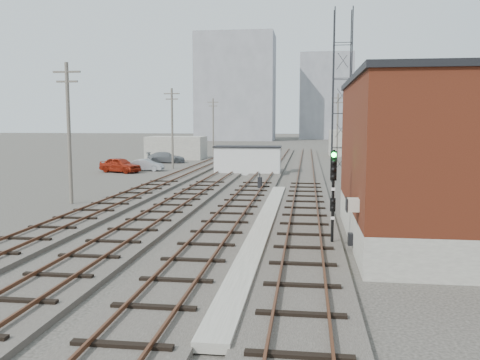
% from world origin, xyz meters
% --- Properties ---
extents(ground, '(320.00, 320.00, 0.00)m').
position_xyz_m(ground, '(0.00, 60.00, 0.00)').
color(ground, '#282621').
rests_on(ground, ground).
extents(track_right, '(3.20, 90.00, 0.39)m').
position_xyz_m(track_right, '(2.50, 39.00, 0.11)').
color(track_right, '#332D28').
rests_on(track_right, ground).
extents(track_mid_right, '(3.20, 90.00, 0.39)m').
position_xyz_m(track_mid_right, '(-1.50, 39.00, 0.11)').
color(track_mid_right, '#332D28').
rests_on(track_mid_right, ground).
extents(track_mid_left, '(3.20, 90.00, 0.39)m').
position_xyz_m(track_mid_left, '(-5.50, 39.00, 0.11)').
color(track_mid_left, '#332D28').
rests_on(track_mid_left, ground).
extents(track_left, '(3.20, 90.00, 0.39)m').
position_xyz_m(track_left, '(-9.50, 39.00, 0.11)').
color(track_left, '#332D28').
rests_on(track_left, ground).
extents(platform_curb, '(0.90, 28.00, 0.26)m').
position_xyz_m(platform_curb, '(0.50, 14.00, 0.13)').
color(platform_curb, gray).
rests_on(platform_curb, ground).
extents(brick_building, '(6.54, 12.20, 7.22)m').
position_xyz_m(brick_building, '(7.50, 12.00, 3.63)').
color(brick_building, gray).
rests_on(brick_building, ground).
extents(lattice_tower, '(1.60, 1.60, 15.00)m').
position_xyz_m(lattice_tower, '(5.50, 35.00, 7.50)').
color(lattice_tower, black).
rests_on(lattice_tower, ground).
extents(utility_pole_left_a, '(1.80, 0.24, 9.00)m').
position_xyz_m(utility_pole_left_a, '(-12.50, 20.00, 4.80)').
color(utility_pole_left_a, '#595147').
rests_on(utility_pole_left_a, ground).
extents(utility_pole_left_b, '(1.80, 0.24, 9.00)m').
position_xyz_m(utility_pole_left_b, '(-12.50, 45.00, 4.80)').
color(utility_pole_left_b, '#595147').
rests_on(utility_pole_left_b, ground).
extents(utility_pole_left_c, '(1.80, 0.24, 9.00)m').
position_xyz_m(utility_pole_left_c, '(-12.50, 70.00, 4.80)').
color(utility_pole_left_c, '#595147').
rests_on(utility_pole_left_c, ground).
extents(utility_pole_right_a, '(1.80, 0.24, 9.00)m').
position_xyz_m(utility_pole_right_a, '(6.50, 28.00, 4.80)').
color(utility_pole_right_a, '#595147').
rests_on(utility_pole_right_a, ground).
extents(utility_pole_right_b, '(1.80, 0.24, 9.00)m').
position_xyz_m(utility_pole_right_b, '(6.50, 58.00, 4.80)').
color(utility_pole_right_b, '#595147').
rests_on(utility_pole_right_b, ground).
extents(apartment_left, '(22.00, 14.00, 30.00)m').
position_xyz_m(apartment_left, '(-18.00, 135.00, 15.00)').
color(apartment_left, gray).
rests_on(apartment_left, ground).
extents(apartment_right, '(16.00, 12.00, 26.00)m').
position_xyz_m(apartment_right, '(8.00, 150.00, 13.00)').
color(apartment_right, gray).
rests_on(apartment_right, ground).
extents(shed_left, '(8.00, 5.00, 3.20)m').
position_xyz_m(shed_left, '(-16.00, 60.00, 1.60)').
color(shed_left, gray).
rests_on(shed_left, ground).
extents(shed_right, '(6.00, 6.00, 4.00)m').
position_xyz_m(shed_right, '(9.00, 70.00, 2.00)').
color(shed_right, gray).
rests_on(shed_right, ground).
extents(signal_mast, '(0.40, 0.41, 4.12)m').
position_xyz_m(signal_mast, '(3.70, 10.69, 2.43)').
color(signal_mast, gray).
rests_on(signal_mast, ground).
extents(switch_stand, '(0.34, 0.34, 1.23)m').
position_xyz_m(switch_stand, '(-1.00, 27.94, 0.58)').
color(switch_stand, black).
rests_on(switch_stand, ground).
extents(site_trailer, '(6.86, 3.14, 2.85)m').
position_xyz_m(site_trailer, '(-3.38, 40.21, 1.44)').
color(site_trailer, silver).
rests_on(site_trailer, ground).
extents(car_red, '(5.01, 3.44, 1.58)m').
position_xyz_m(car_red, '(-16.79, 39.96, 0.79)').
color(car_red, maroon).
rests_on(car_red, ground).
extents(car_silver, '(3.82, 1.34, 1.26)m').
position_xyz_m(car_silver, '(-14.69, 42.06, 0.63)').
color(car_silver, '#96989D').
rests_on(car_silver, ground).
extents(car_grey, '(5.12, 2.66, 1.42)m').
position_xyz_m(car_grey, '(-15.49, 52.78, 0.71)').
color(car_grey, slate).
rests_on(car_grey, ground).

